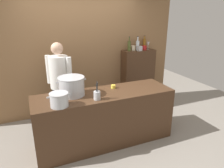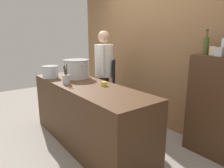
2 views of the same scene
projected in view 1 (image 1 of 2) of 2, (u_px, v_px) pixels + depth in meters
name	position (u px, v px, depth m)	size (l,w,h in m)	color
ground_plane	(105.00, 140.00, 3.63)	(8.00, 8.00, 0.00)	gray
brick_back_panel	(80.00, 44.00, 4.36)	(4.40, 0.10, 3.00)	olive
prep_counter	(105.00, 118.00, 3.49)	(2.29, 0.70, 0.90)	#472D1C
bar_cabinet	(137.00, 78.00, 4.94)	(0.76, 0.32, 1.33)	#472D1C
chef	(60.00, 81.00, 3.73)	(0.44, 0.44, 1.66)	black
stockpot_large	(72.00, 86.00, 3.20)	(0.47, 0.41, 0.30)	#B7BABF
stockpot_small	(59.00, 100.00, 2.83)	(0.32, 0.26, 0.20)	#B7BABF
utensil_crock	(97.00, 95.00, 3.06)	(0.10, 0.10, 0.28)	#B7BABF
butter_jar	(113.00, 87.00, 3.55)	(0.08, 0.08, 0.06)	yellow
wine_bottle_olive	(129.00, 46.00, 4.57)	(0.07, 0.07, 0.32)	#475123
wine_bottle_clear	(138.00, 45.00, 4.67)	(0.08, 0.08, 0.31)	silver
wine_bottle_amber	(144.00, 44.00, 4.85)	(0.07, 0.07, 0.31)	#8C5919
wine_glass_short	(148.00, 44.00, 4.75)	(0.08, 0.08, 0.18)	silver
spice_tin_cream	(133.00, 48.00, 4.64)	(0.07, 0.07, 0.11)	beige
spice_tin_red	(144.00, 48.00, 4.71)	(0.08, 0.08, 0.10)	red
spice_tin_silver	(140.00, 48.00, 4.60)	(0.09, 0.09, 0.11)	#B2B2B7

